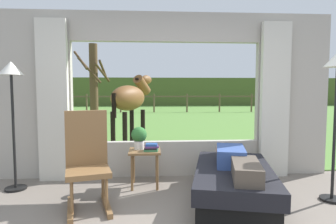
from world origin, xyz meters
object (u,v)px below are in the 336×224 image
object	(u,v)px
horse	(130,99)
pasture_tree	(94,83)
reclining_person	(235,160)
rocking_chair	(87,160)
book_stack	(151,147)
potted_plant	(139,136)
side_table	(145,157)
floor_lamp_left	(12,87)
recliner_sofa	(233,184)

from	to	relation	value
horse	pasture_tree	xyz separation A→B (m)	(-1.69, 4.34, 0.49)
reclining_person	horse	world-z (taller)	horse
reclining_person	rocking_chair	distance (m)	1.74
book_stack	pasture_tree	world-z (taller)	pasture_tree
potted_plant	side_table	bearing A→B (deg)	-36.87
book_stack	reclining_person	bearing A→B (deg)	-31.23
rocking_chair	side_table	bearing A→B (deg)	30.14
rocking_chair	horse	world-z (taller)	horse
floor_lamp_left	rocking_chair	bearing A→B (deg)	-29.84
book_stack	potted_plant	bearing A→B (deg)	144.50
reclining_person	side_table	xyz separation A→B (m)	(-1.09, 0.67, -0.10)
rocking_chair	potted_plant	bearing A→B (deg)	36.33
horse	pasture_tree	bearing A→B (deg)	138.47
reclining_person	potted_plant	xyz separation A→B (m)	(-1.17, 0.73, 0.18)
horse	pasture_tree	distance (m)	4.69
potted_plant	book_stack	world-z (taller)	potted_plant
book_stack	pasture_tree	xyz separation A→B (m)	(-2.18, 7.36, 1.08)
side_table	potted_plant	xyz separation A→B (m)	(-0.08, 0.06, 0.28)
floor_lamp_left	horse	bearing A→B (deg)	65.30
reclining_person	floor_lamp_left	world-z (taller)	floor_lamp_left
rocking_chair	side_table	world-z (taller)	rocking_chair
reclining_person	side_table	world-z (taller)	reclining_person
potted_plant	reclining_person	bearing A→B (deg)	-31.88
rocking_chair	book_stack	xyz separation A→B (m)	(0.74, 0.60, 0.02)
recliner_sofa	horse	size ratio (longest dim) A/B	1.06
book_stack	pasture_tree	distance (m)	7.75
recliner_sofa	potted_plant	size ratio (longest dim) A/B	5.81
side_table	book_stack	distance (m)	0.18
reclining_person	book_stack	xyz separation A→B (m)	(-1.00, 0.60, 0.05)
floor_lamp_left	pasture_tree	bearing A→B (deg)	92.54
rocking_chair	side_table	xyz separation A→B (m)	(0.65, 0.66, -0.12)
potted_plant	book_stack	distance (m)	0.25
book_stack	horse	xyz separation A→B (m)	(-0.49, 3.02, 0.59)
potted_plant	book_stack	size ratio (longest dim) A/B	1.54
side_table	pasture_tree	world-z (taller)	pasture_tree
side_table	horse	distance (m)	3.07
rocking_chair	potted_plant	world-z (taller)	rocking_chair
recliner_sofa	side_table	distance (m)	1.27
reclining_person	rocking_chair	world-z (taller)	rocking_chair
recliner_sofa	horse	bearing A→B (deg)	125.56
recliner_sofa	floor_lamp_left	size ratio (longest dim) A/B	1.07
floor_lamp_left	side_table	bearing A→B (deg)	0.63
side_table	horse	xyz separation A→B (m)	(-0.40, 2.95, 0.73)
horse	rocking_chair	bearing A→B (deg)	-66.86
floor_lamp_left	book_stack	bearing A→B (deg)	-1.33
reclining_person	horse	distance (m)	3.97
book_stack	pasture_tree	size ratio (longest dim) A/B	0.07
potted_plant	pasture_tree	world-z (taller)	pasture_tree
book_stack	recliner_sofa	bearing A→B (deg)	-29.13
reclining_person	floor_lamp_left	distance (m)	3.06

